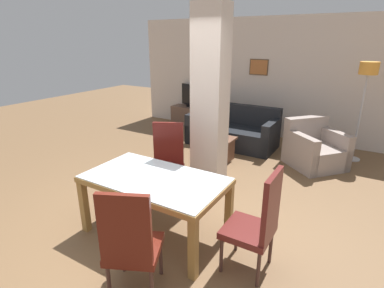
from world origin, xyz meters
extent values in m
plane|color=brown|center=(0.00, 0.00, 0.00)|extent=(18.00, 18.00, 0.00)
cube|color=beige|center=(0.00, 4.52, 1.35)|extent=(7.20, 0.06, 2.70)
cube|color=brown|center=(-0.38, 4.48, 1.60)|extent=(0.44, 0.02, 0.36)
cube|color=#B26633|center=(-0.38, 4.47, 1.60)|extent=(0.40, 0.01, 0.32)
cube|color=beige|center=(-0.09, 1.51, 1.35)|extent=(0.47, 0.39, 2.70)
cube|color=#A0773D|center=(0.00, -0.43, 0.69)|extent=(1.61, 0.06, 0.06)
cube|color=#A0773D|center=(0.00, 0.43, 0.69)|extent=(1.61, 0.06, 0.06)
cube|color=#A0773D|center=(-0.78, 0.00, 0.69)|extent=(0.06, 0.80, 0.06)
cube|color=#A0773D|center=(0.78, 0.00, 0.69)|extent=(0.06, 0.80, 0.06)
cube|color=silver|center=(0.00, 0.00, 0.73)|extent=(1.59, 0.90, 0.01)
cube|color=#A0773D|center=(-0.76, -0.41, 0.33)|extent=(0.08, 0.08, 0.66)
cube|color=#A0773D|center=(0.76, -0.41, 0.33)|extent=(0.08, 0.08, 0.66)
cube|color=#A0773D|center=(-0.76, 0.41, 0.33)|extent=(0.08, 0.08, 0.66)
cube|color=#A0773D|center=(0.76, 0.41, 0.33)|extent=(0.08, 0.08, 0.66)
cube|color=#5D1E1B|center=(1.14, 0.00, 0.43)|extent=(0.46, 0.46, 0.07)
cube|color=#5D1E1B|center=(1.35, 0.00, 0.78)|extent=(0.05, 0.44, 0.63)
cylinder|color=#492D26|center=(0.95, -0.19, 0.20)|extent=(0.04, 0.04, 0.40)
cylinder|color=#492D26|center=(0.95, 0.19, 0.20)|extent=(0.04, 0.04, 0.40)
cylinder|color=#492D26|center=(1.33, -0.19, 0.20)|extent=(0.04, 0.04, 0.40)
cylinder|color=#492D26|center=(1.33, 0.19, 0.20)|extent=(0.04, 0.04, 0.40)
cube|color=#5A1814|center=(-0.36, 0.74, 0.43)|extent=(0.62, 0.62, 0.07)
cube|color=#5A1814|center=(-0.45, 0.92, 0.78)|extent=(0.41, 0.24, 0.63)
cylinder|color=#492D26|center=(-0.11, 0.65, 0.20)|extent=(0.04, 0.04, 0.40)
cylinder|color=#492D26|center=(-0.45, 0.48, 0.20)|extent=(0.04, 0.04, 0.40)
cylinder|color=#492D26|center=(-0.28, 0.99, 0.20)|extent=(0.04, 0.04, 0.40)
cylinder|color=#492D26|center=(-0.62, 0.82, 0.20)|extent=(0.04, 0.04, 0.40)
cube|color=#5B1C12|center=(0.36, -0.78, 0.43)|extent=(0.61, 0.61, 0.07)
cube|color=#5B1C12|center=(0.45, -0.96, 0.78)|extent=(0.42, 0.23, 0.63)
cylinder|color=#492D26|center=(0.11, -0.69, 0.20)|extent=(0.04, 0.04, 0.40)
cylinder|color=#492D26|center=(0.45, -0.53, 0.20)|extent=(0.04, 0.04, 0.40)
cylinder|color=#492D26|center=(0.27, -1.03, 0.20)|extent=(0.04, 0.04, 0.40)
cylinder|color=#492D26|center=(0.62, -0.87, 0.20)|extent=(0.04, 0.04, 0.40)
cube|color=black|center=(-0.51, 3.36, 0.21)|extent=(1.88, 0.87, 0.42)
cube|color=black|center=(-0.51, 3.71, 0.64)|extent=(1.88, 0.18, 0.44)
cube|color=black|center=(0.36, 3.36, 0.33)|extent=(0.16, 0.87, 0.66)
cube|color=black|center=(-1.37, 3.36, 0.33)|extent=(0.16, 0.87, 0.66)
cube|color=gray|center=(1.27, 3.09, 0.20)|extent=(1.20, 1.20, 0.40)
cube|color=gray|center=(1.02, 3.31, 0.63)|extent=(0.70, 0.76, 0.45)
cube|color=gray|center=(1.50, 3.35, 0.32)|extent=(0.74, 0.67, 0.65)
cube|color=gray|center=(1.04, 2.82, 0.32)|extent=(0.74, 0.67, 0.65)
cube|color=brown|center=(-0.41, 2.48, 0.42)|extent=(0.63, 0.48, 0.04)
cube|color=brown|center=(-0.41, 2.48, 0.20)|extent=(0.55, 0.40, 0.40)
cylinder|color=#B2B7BC|center=(-0.41, 2.59, 0.54)|extent=(0.07, 0.07, 0.19)
cylinder|color=#B2B7BC|center=(-0.41, 2.59, 0.66)|extent=(0.03, 0.03, 0.07)
cylinder|color=#B7B7BC|center=(-0.41, 2.59, 0.70)|extent=(0.03, 0.03, 0.01)
cube|color=brown|center=(-1.99, 4.24, 0.26)|extent=(1.22, 0.40, 0.52)
cube|color=black|center=(-1.99, 4.24, 0.54)|extent=(0.42, 0.31, 0.03)
cube|color=black|center=(-1.99, 4.24, 0.83)|extent=(0.91, 0.36, 0.55)
cylinder|color=#B7B7BC|center=(1.84, 3.82, 0.01)|extent=(0.28, 0.28, 0.02)
cylinder|color=#B7B7BC|center=(1.84, 3.82, 0.82)|extent=(0.04, 0.04, 1.60)
cylinder|color=#F29E38|center=(1.84, 3.82, 1.73)|extent=(0.32, 0.32, 0.22)
camera|label=1|loc=(1.95, -2.42, 2.22)|focal=28.00mm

